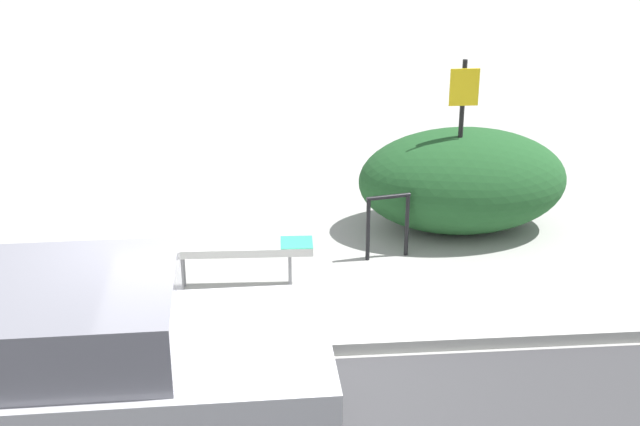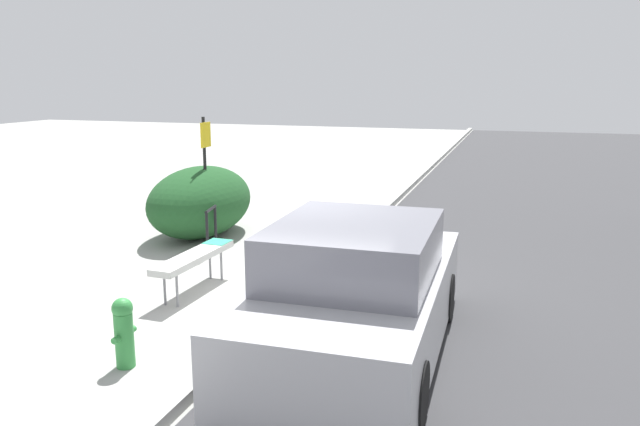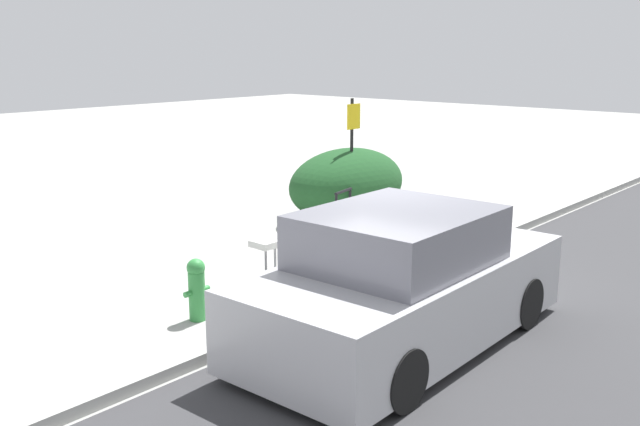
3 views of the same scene
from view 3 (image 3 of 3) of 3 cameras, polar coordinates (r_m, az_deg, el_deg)
ground_plane at (r=9.72m, az=4.44°, el=-6.13°), size 60.00×60.00×0.00m
curb at (r=9.70m, az=4.44°, el=-5.77°), size 60.00×0.20×0.13m
bench at (r=10.49m, az=-1.54°, el=-1.76°), size 1.74×0.42×0.57m
bike_rack at (r=12.26m, az=1.87°, el=0.39°), size 0.55×0.16×0.83m
sign_post at (r=13.22m, az=2.59°, el=5.20°), size 0.36×0.08×2.30m
fire_hydrant at (r=8.65m, az=-9.84°, el=-5.89°), size 0.36×0.22×0.77m
shrub_hedge at (r=13.54m, az=2.21°, el=2.35°), size 2.70×1.69×1.35m
parked_car_near at (r=7.82m, az=6.69°, el=-5.72°), size 4.17×1.90×1.53m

